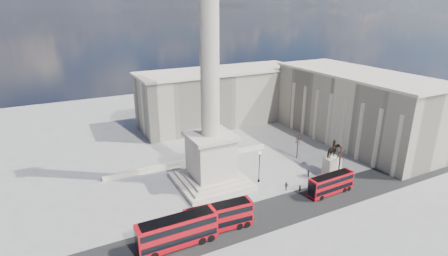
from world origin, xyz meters
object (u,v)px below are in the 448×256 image
red_bus_c (331,184)px  red_bus_d (411,158)px  pedestrian_standing (308,174)px  red_bus_a (178,231)px  nelsons_column (210,124)px  pedestrian_walking (300,189)px  pedestrian_crossing (286,186)px  equestrian_statue (332,165)px  red_bus_b (219,217)px  victorian_lamp (259,164)px

red_bus_c → red_bus_d: red_bus_d is taller
pedestrian_standing → red_bus_c: bearing=54.1°
pedestrian_standing → red_bus_a: bearing=-16.4°
nelsons_column → pedestrian_walking: nelsons_column is taller
pedestrian_walking → pedestrian_crossing: bearing=129.3°
equestrian_statue → red_bus_a: bearing=-170.0°
red_bus_a → red_bus_c: (31.97, 1.42, -0.50)m
red_bus_b → red_bus_c: size_ratio=1.15×
red_bus_a → pedestrian_walking: red_bus_a is taller
nelsons_column → red_bus_a: size_ratio=4.04×
red_bus_b → pedestrian_crossing: (17.67, 5.62, -1.48)m
red_bus_c → pedestrian_crossing: 8.61m
red_bus_d → red_bus_c: bearing=176.8°
pedestrian_crossing → red_bus_c: bearing=-147.7°
pedestrian_walking → equestrian_statue: bearing=6.7°
nelsons_column → pedestrian_crossing: nelsons_column is taller
red_bus_b → victorian_lamp: size_ratio=1.69×
red_bus_b → victorian_lamp: (14.69, 11.07, 1.59)m
nelsons_column → pedestrian_standing: 24.00m
victorian_lamp → pedestrian_standing: victorian_lamp is taller
equestrian_statue → pedestrian_standing: 5.37m
pedestrian_standing → pedestrian_crossing: 7.87m
red_bus_c → red_bus_a: bearing=-179.7°
victorian_lamp → equestrian_statue: equestrian_statue is taller
nelsons_column → red_bus_c: nelsons_column is taller
victorian_lamp → pedestrian_crossing: 6.93m
red_bus_c → red_bus_d: size_ratio=0.85×
red_bus_a → red_bus_c: 32.00m
pedestrian_crossing → victorian_lamp: bearing=6.6°
red_bus_b → equestrian_statue: equestrian_statue is taller
nelsons_column → red_bus_a: (-13.01, -15.89, -10.30)m
victorian_lamp → equestrian_statue: 15.72m
red_bus_a → red_bus_c: size_ratio=1.23×
nelsons_column → red_bus_b: size_ratio=4.34×
red_bus_b → red_bus_c: red_bus_b is taller
pedestrian_standing → pedestrian_crossing: bearing=-13.5°
nelsons_column → pedestrian_crossing: 19.45m
nelsons_column → equestrian_statue: (23.79, -9.42, -9.88)m
red_bus_c → pedestrian_standing: size_ratio=5.98×
equestrian_statue → pedestrian_standing: equestrian_statue is taller
equestrian_statue → red_bus_b: bearing=-169.1°
red_bus_a → nelsons_column: bearing=50.8°
red_bus_b → nelsons_column: bearing=73.5°
red_bus_b → red_bus_d: (48.47, 0.99, 0.07)m
red_bus_c → equestrian_statue: equestrian_statue is taller
red_bus_a → victorian_lamp: (22.07, 11.85, 1.38)m
red_bus_d → victorian_lamp: bearing=159.3°
red_bus_b → pedestrian_standing: 26.45m
red_bus_a → pedestrian_standing: (32.52, 8.84, -1.78)m
red_bus_b → red_bus_d: 48.48m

